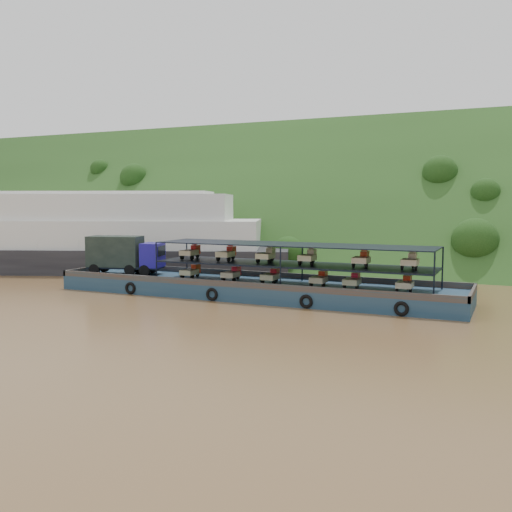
% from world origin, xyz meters
% --- Properties ---
extents(ground, '(160.00, 160.00, 0.00)m').
position_xyz_m(ground, '(0.00, 0.00, 0.00)').
color(ground, brown).
rests_on(ground, ground).
extents(hillside, '(140.00, 39.60, 39.60)m').
position_xyz_m(hillside, '(0.00, 36.00, 0.00)').
color(hillside, '#1F3B15').
rests_on(hillside, ground).
extents(cargo_barge, '(35.00, 7.18, 4.76)m').
position_xyz_m(cargo_barge, '(-2.61, 0.78, 1.18)').
color(cargo_barge, '#15314B').
rests_on(cargo_barge, ground).
extents(passenger_ferry, '(46.29, 26.67, 9.16)m').
position_xyz_m(passenger_ferry, '(-25.95, 10.10, 3.97)').
color(passenger_ferry, black).
rests_on(passenger_ferry, ground).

